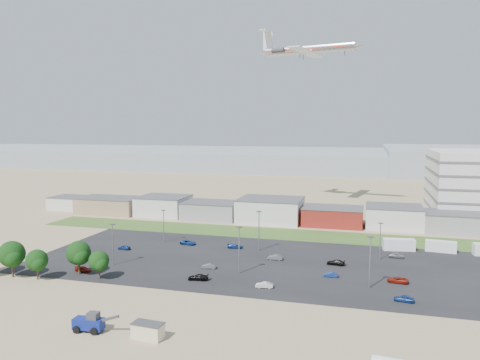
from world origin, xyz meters
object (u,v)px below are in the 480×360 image
(parked_car_7, at_px, (275,257))
(parked_car_4, at_px, (209,266))
(parked_car_6, at_px, (235,246))
(parked_car_8, at_px, (396,255))
(parked_car_13, at_px, (264,285))
(box_trailer_a, at_px, (399,245))
(portable_shed, at_px, (148,331))
(parked_car_3, at_px, (198,277))
(airliner, at_px, (309,49))
(parked_car_5, at_px, (124,247))
(parked_car_9, at_px, (188,242))
(parked_car_12, at_px, (336,262))
(parked_car_0, at_px, (398,280))
(telehandler, at_px, (88,322))
(parked_car_2, at_px, (404,298))
(parked_car_1, at_px, (331,275))
(parked_car_10, at_px, (83,269))

(parked_car_7, bearing_deg, parked_car_4, -49.20)
(parked_car_6, bearing_deg, parked_car_8, -95.29)
(parked_car_13, bearing_deg, box_trailer_a, 137.20)
(portable_shed, xyz_separation_m, parked_car_6, (-2.19, 57.44, -0.64))
(parked_car_3, bearing_deg, parked_car_7, 139.70)
(airliner, xyz_separation_m, parked_car_8, (32.16, -69.97, -64.25))
(parked_car_4, bearing_deg, airliner, 166.11)
(parked_car_7, bearing_deg, parked_car_6, -121.63)
(parked_car_5, relative_size, parked_car_9, 0.76)
(parked_car_5, xyz_separation_m, parked_car_12, (57.07, 0.73, 0.03))
(parked_car_7, distance_m, parked_car_12, 15.10)
(parked_car_8, xyz_separation_m, parked_car_12, (-14.59, -10.51, -0.01))
(parked_car_4, height_order, parked_car_5, parked_car_5)
(parked_car_0, relative_size, parked_car_6, 1.03)
(telehandler, height_order, airliner, airliner)
(box_trailer_a, xyz_separation_m, parked_car_2, (-1.26, -39.91, -0.92))
(box_trailer_a, bearing_deg, parked_car_5, -172.73)
(parked_car_3, bearing_deg, parked_car_5, -130.31)
(parked_car_2, distance_m, parked_car_3, 42.68)
(portable_shed, height_order, airliner, airliner)
(airliner, relative_size, parked_car_1, 13.92)
(parked_car_9, bearing_deg, parked_car_0, -101.66)
(parked_car_2, relative_size, parked_car_9, 0.81)
(parked_car_2, bearing_deg, parked_car_13, -83.12)
(parked_car_13, bearing_deg, parked_car_10, -95.97)
(portable_shed, distance_m, parked_car_5, 57.21)
(parked_car_1, distance_m, parked_car_4, 28.45)
(parked_car_1, distance_m, parked_car_5, 57.36)
(parked_car_0, bearing_deg, parked_car_13, -61.84)
(parked_car_0, bearing_deg, parked_car_3, -70.57)
(telehandler, relative_size, parked_car_12, 1.82)
(box_trailer_a, xyz_separation_m, parked_car_13, (-28.84, -39.38, -0.96))
(parked_car_3, xyz_separation_m, parked_car_9, (-13.87, 28.72, -0.01))
(airliner, bearing_deg, parked_car_8, -53.86)
(portable_shed, height_order, parked_car_13, portable_shed)
(parked_car_8, relative_size, parked_car_13, 1.03)
(box_trailer_a, xyz_separation_m, airliner, (-33.18, 61.77, 63.33))
(parked_car_13, bearing_deg, airliner, 175.87)
(portable_shed, distance_m, parked_car_0, 55.47)
(parked_car_3, height_order, parked_car_9, parked_car_3)
(telehandler, height_order, parked_car_10, telehandler)
(parked_car_3, distance_m, parked_car_5, 34.41)
(parked_car_1, xyz_separation_m, parked_car_2, (14.76, -11.45, 0.10))
(parked_car_5, bearing_deg, box_trailer_a, 109.07)
(parked_car_4, height_order, parked_car_12, parked_car_12)
(parked_car_7, bearing_deg, parked_car_1, 55.90)
(box_trailer_a, relative_size, parked_car_6, 1.92)
(parked_car_7, bearing_deg, parked_car_5, -87.44)
(parked_car_6, xyz_separation_m, parked_car_9, (-14.13, 0.33, 0.01))
(parked_car_0, bearing_deg, parked_car_4, -82.09)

